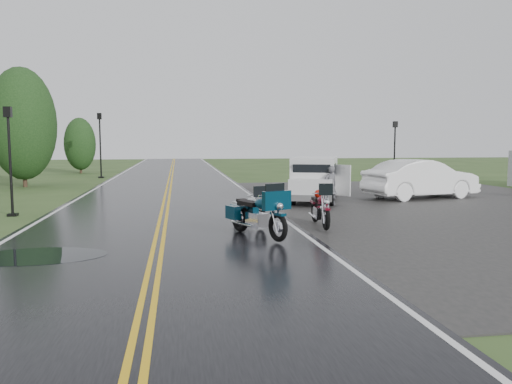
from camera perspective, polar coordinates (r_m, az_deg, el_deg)
The scene contains 14 objects.
ground at distance 12.93m, azimuth -10.99°, elevation -5.49°, with size 120.00×120.00×0.00m, color #2D471E.
road at distance 22.82m, azimuth -10.12°, elevation -0.56°, with size 8.00×100.00×0.04m, color black.
parking_pad at distance 20.72m, azimuth 21.63°, elevation -1.53°, with size 14.00×24.00×0.03m, color black.
motorcycle_red at distance 13.84m, azimuth 8.04°, elevation -2.02°, with size 0.79×2.17×1.28m, color #5C0A18, non-canonical shape.
motorcycle_teal at distance 12.14m, azimuth 2.53°, elevation -2.68°, with size 0.88×2.43×1.44m, color #052A3C, non-canonical shape.
motorcycle_silver at distance 14.00m, azimuth 0.57°, elevation -2.07°, with size 0.73×2.01×1.19m, color #B8BDC1, non-canonical shape.
van_white at distance 19.56m, azimuth 4.22°, elevation 1.19°, with size 1.80×4.80×1.89m, color silver, non-canonical shape.
person_at_van at distance 19.44m, azimuth 8.50°, elevation 0.62°, with size 0.57×0.37×1.55m, color #4D4E53.
sedan_white at distance 23.00m, azimuth 18.33°, elevation 1.36°, with size 1.79×5.14×1.69m, color white.
lamp_post_near_left at distance 18.60m, azimuth -26.29°, elevation 3.17°, with size 0.32×0.32×3.70m, color black, non-canonical shape.
lamp_post_far_left at distance 35.94m, azimuth -17.37°, elevation 5.12°, with size 0.39×0.39×4.49m, color black, non-canonical shape.
lamp_post_far_right at distance 30.23m, azimuth 15.55°, elevation 4.36°, with size 0.32×0.32×3.72m, color black, non-canonical shape.
tree_left_mid at distance 30.37m, azimuth -25.08°, elevation 5.81°, with size 3.59×3.59×5.61m, color #1E3D19, non-canonical shape.
tree_left_far at distance 41.80m, azimuth -19.45°, elevation 4.59°, with size 2.43×2.43×3.74m, color #1E3D19, non-canonical shape.
Camera 1 is at (0.49, -12.68, 2.51)m, focal length 35.00 mm.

